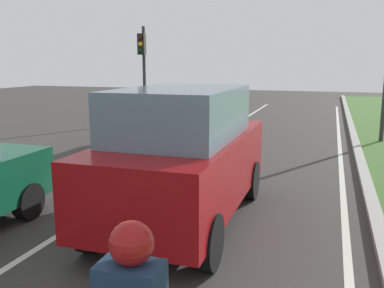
{
  "coord_description": "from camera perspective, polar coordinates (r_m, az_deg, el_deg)",
  "views": [
    {
      "loc": [
        3.25,
        2.65,
        2.68
      ],
      "look_at": [
        0.86,
        9.82,
        1.2
      ],
      "focal_mm": 39.11,
      "sensor_mm": 36.0,
      "label": 1
    }
  ],
  "objects": [
    {
      "name": "car_suv_ahead",
      "position": [
        6.95,
        -1.17,
        -1.51
      ],
      "size": [
        1.99,
        4.51,
        2.28
      ],
      "rotation": [
        0.0,
        0.0,
        0.01
      ],
      "color": "maroon",
      "rests_on": "ground"
    },
    {
      "name": "curb_right",
      "position": [
        11.67,
        22.13,
        -2.73
      ],
      "size": [
        0.24,
        48.0,
        0.12
      ],
      "primitive_type": "cube",
      "color": "#9E9B93",
      "rests_on": "ground"
    },
    {
      "name": "car_hatchback_far",
      "position": [
        13.3,
        -6.1,
        3.24
      ],
      "size": [
        1.79,
        3.73,
        1.78
      ],
      "rotation": [
        0.0,
        0.0,
        -0.02
      ],
      "color": "#474C51",
      "rests_on": "ground"
    },
    {
      "name": "ground_plane",
      "position": [
        12.1,
        2.38,
        -1.73
      ],
      "size": [
        60.0,
        60.0,
        0.0
      ],
      "primitive_type": "plane",
      "color": "#383533"
    },
    {
      "name": "traffic_light_overhead_left",
      "position": [
        18.87,
        -6.73,
        11.44
      ],
      "size": [
        0.32,
        0.5,
        4.23
      ],
      "color": "#2D2D2D",
      "rests_on": "ground"
    },
    {
      "name": "lane_line_center",
      "position": [
        12.31,
        -0.75,
        -1.49
      ],
      "size": [
        0.12,
        32.0,
        0.01
      ],
      "primitive_type": "cube",
      "color": "silver",
      "rests_on": "ground"
    },
    {
      "name": "lane_line_right_edge",
      "position": [
        11.66,
        19.66,
        -2.86
      ],
      "size": [
        0.12,
        32.0,
        0.01
      ],
      "primitive_type": "cube",
      "color": "silver",
      "rests_on": "ground"
    }
  ]
}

